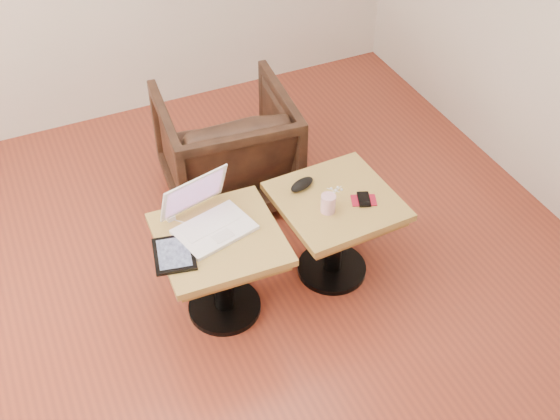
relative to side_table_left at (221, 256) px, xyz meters
name	(u,v)px	position (x,y,z in m)	size (l,w,h in m)	color
room_shell	(197,122)	(-0.10, -0.16, 0.94)	(4.52, 4.52, 2.71)	maroon
side_table_left	(221,256)	(0.00, 0.00, 0.00)	(0.62, 0.62, 0.54)	black
side_table_right	(335,218)	(0.66, 0.01, 0.00)	(0.63, 0.63, 0.54)	black
laptop	(208,218)	(-0.02, 0.10, 0.19)	(0.44, 0.42, 0.25)	white
tablet	(174,254)	(-0.24, -0.03, 0.14)	(0.24, 0.28, 0.02)	black
charging_adapter	(170,217)	(-0.18, 0.22, 0.15)	(0.04, 0.04, 0.02)	white
glasses_case	(302,184)	(0.53, 0.16, 0.16)	(0.15, 0.07, 0.05)	black
striped_cup	(328,204)	(0.57, -0.06, 0.19)	(0.08, 0.08, 0.10)	#D06189
earbuds_tangle	(336,190)	(0.69, 0.07, 0.14)	(0.07, 0.05, 0.01)	white
phone_on_sleeve	(364,200)	(0.78, -0.07, 0.14)	(0.15, 0.13, 0.02)	maroon
armchair	(227,146)	(0.38, 0.91, -0.05)	(0.76, 0.79, 0.72)	black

